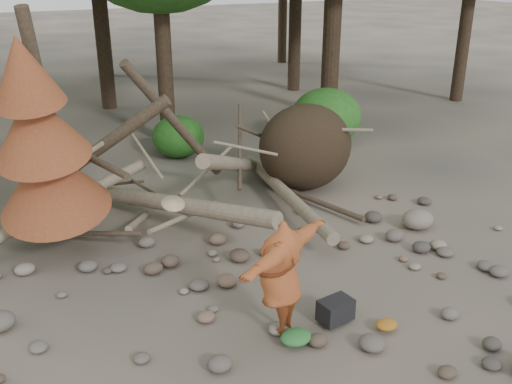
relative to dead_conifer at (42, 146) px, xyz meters
name	(u,v)px	position (x,y,z in m)	size (l,w,h in m)	color
ground	(308,308)	(3.12, -3.37, -2.11)	(120.00, 120.00, 0.00)	#514C44
deadfall_pile	(285,153)	(5.13, 0.87, -1.16)	(8.55, 5.24, 3.30)	#332619
dead_conifer	(42,146)	(0.00, 0.00, 0.00)	(2.06, 2.16, 4.35)	#4C3F30
bush_mid	(178,137)	(3.92, 4.43, -1.55)	(1.40, 1.40, 1.12)	#25621C
bush_right	(326,116)	(8.12, 3.63, -1.31)	(2.00, 2.00, 1.60)	#2F7424
frisbee_thrower	(280,277)	(2.41, -3.73, -1.18)	(2.53, 1.50, 2.07)	#A14B24
backpack	(335,313)	(3.26, -3.88, -1.95)	(0.49, 0.33, 0.33)	black
cloth_green	(296,340)	(2.48, -4.07, -2.03)	(0.45, 0.37, 0.17)	#2D7132
cloth_orange	(386,328)	(3.80, -4.38, -2.05)	(0.33, 0.27, 0.12)	#A5641C
boulder_mid_right	(418,219)	(6.55, -1.98, -1.92)	(0.63, 0.57, 0.38)	gray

